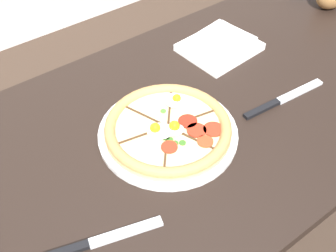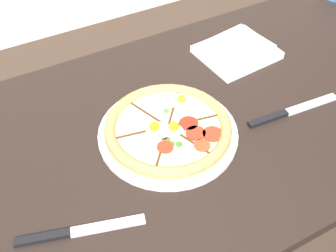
{
  "view_description": "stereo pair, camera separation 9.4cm",
  "coord_description": "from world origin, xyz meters",
  "px_view_note": "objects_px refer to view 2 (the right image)",
  "views": [
    {
      "loc": [
        -0.51,
        -0.54,
        1.48
      ],
      "look_at": [
        -0.11,
        -0.01,
        0.81
      ],
      "focal_mm": 45.0,
      "sensor_mm": 36.0,
      "label": 1
    },
    {
      "loc": [
        -0.43,
        -0.59,
        1.48
      ],
      "look_at": [
        -0.11,
        -0.01,
        0.81
      ],
      "focal_mm": 45.0,
      "sensor_mm": 36.0,
      "label": 2
    }
  ],
  "objects_px": {
    "napkin_folded": "(237,50)",
    "knife_main": "(292,111)",
    "pizza": "(168,129)",
    "dining_table": "(204,145)",
    "knife_spare": "(79,231)"
  },
  "relations": [
    {
      "from": "dining_table",
      "to": "pizza",
      "type": "distance_m",
      "value": 0.17
    },
    {
      "from": "dining_table",
      "to": "knife_main",
      "type": "distance_m",
      "value": 0.24
    },
    {
      "from": "dining_table",
      "to": "pizza",
      "type": "bearing_deg",
      "value": -173.11
    },
    {
      "from": "dining_table",
      "to": "napkin_folded",
      "type": "height_order",
      "value": "napkin_folded"
    },
    {
      "from": "pizza",
      "to": "napkin_folded",
      "type": "xyz_separation_m",
      "value": [
        0.32,
        0.18,
        -0.0
      ]
    },
    {
      "from": "napkin_folded",
      "to": "knife_spare",
      "type": "distance_m",
      "value": 0.66
    },
    {
      "from": "pizza",
      "to": "knife_main",
      "type": "height_order",
      "value": "pizza"
    },
    {
      "from": "knife_main",
      "to": "knife_spare",
      "type": "height_order",
      "value": "same"
    },
    {
      "from": "napkin_folded",
      "to": "knife_main",
      "type": "relative_size",
      "value": 0.84
    },
    {
      "from": "knife_main",
      "to": "knife_spare",
      "type": "relative_size",
      "value": 1.06
    },
    {
      "from": "napkin_folded",
      "to": "knife_main",
      "type": "xyz_separation_m",
      "value": [
        -0.01,
        -0.25,
        -0.01
      ]
    },
    {
      "from": "dining_table",
      "to": "pizza",
      "type": "xyz_separation_m",
      "value": [
        -0.11,
        -0.01,
        0.13
      ]
    },
    {
      "from": "napkin_folded",
      "to": "knife_main",
      "type": "bearing_deg",
      "value": -93.35
    },
    {
      "from": "knife_spare",
      "to": "pizza",
      "type": "bearing_deg",
      "value": 43.9
    },
    {
      "from": "dining_table",
      "to": "knife_main",
      "type": "height_order",
      "value": "knife_main"
    }
  ]
}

